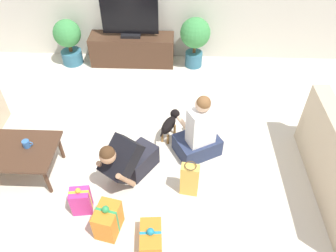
{
  "coord_description": "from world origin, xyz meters",
  "views": [
    {
      "loc": [
        0.42,
        -2.62,
        3.12
      ],
      "look_at": [
        0.31,
        0.24,
        0.45
      ],
      "focal_mm": 35.0,
      "sensor_mm": 36.0,
      "label": 1
    }
  ],
  "objects_px": {
    "gift_box_b": "(81,201)",
    "gift_box_c": "(151,237)",
    "potted_plant_back_left": "(68,39)",
    "gift_box_a": "(108,220)",
    "dog": "(170,123)",
    "coffee_table": "(8,151)",
    "person_kneeling": "(128,159)",
    "person_sitting": "(199,134)",
    "potted_plant_back_right": "(195,37)",
    "tv_console": "(132,50)",
    "mug": "(26,144)",
    "gift_bag_a": "(190,179)",
    "tv": "(130,19)"
  },
  "relations": [
    {
      "from": "gift_box_b",
      "to": "gift_box_c",
      "type": "xyz_separation_m",
      "value": [
        0.77,
        -0.35,
        -0.07
      ]
    },
    {
      "from": "potted_plant_back_left",
      "to": "gift_box_a",
      "type": "xyz_separation_m",
      "value": [
        1.19,
        -3.18,
        -0.28
      ]
    },
    {
      "from": "dog",
      "to": "gift_box_b",
      "type": "xyz_separation_m",
      "value": [
        -0.91,
        -1.2,
        -0.06
      ]
    },
    {
      "from": "coffee_table",
      "to": "gift_box_c",
      "type": "relative_size",
      "value": 3.01
    },
    {
      "from": "gift_box_c",
      "to": "dog",
      "type": "bearing_deg",
      "value": 84.95
    },
    {
      "from": "gift_box_a",
      "to": "person_kneeling",
      "type": "bearing_deg",
      "value": 79.75
    },
    {
      "from": "person_kneeling",
      "to": "gift_box_c",
      "type": "relative_size",
      "value": 2.13
    },
    {
      "from": "potted_plant_back_left",
      "to": "person_kneeling",
      "type": "height_order",
      "value": "potted_plant_back_left"
    },
    {
      "from": "person_sitting",
      "to": "dog",
      "type": "xyz_separation_m",
      "value": [
        -0.36,
        0.3,
        -0.1
      ]
    },
    {
      "from": "person_sitting",
      "to": "potted_plant_back_right",
      "type": "bearing_deg",
      "value": -117.58
    },
    {
      "from": "tv_console",
      "to": "person_sitting",
      "type": "bearing_deg",
      "value": -63.06
    },
    {
      "from": "coffee_table",
      "to": "mug",
      "type": "bearing_deg",
      "value": 12.27
    },
    {
      "from": "gift_box_a",
      "to": "gift_bag_a",
      "type": "relative_size",
      "value": 0.88
    },
    {
      "from": "tv_console",
      "to": "gift_box_c",
      "type": "relative_size",
      "value": 3.87
    },
    {
      "from": "gift_box_b",
      "to": "potted_plant_back_left",
      "type": "bearing_deg",
      "value": 106.19
    },
    {
      "from": "tv_console",
      "to": "dog",
      "type": "relative_size",
      "value": 2.98
    },
    {
      "from": "coffee_table",
      "to": "person_kneeling",
      "type": "relative_size",
      "value": 1.42
    },
    {
      "from": "potted_plant_back_right",
      "to": "gift_bag_a",
      "type": "bearing_deg",
      "value": -92.11
    },
    {
      "from": "tv_console",
      "to": "gift_box_a",
      "type": "relative_size",
      "value": 3.46
    },
    {
      "from": "tv_console",
      "to": "person_kneeling",
      "type": "relative_size",
      "value": 1.82
    },
    {
      "from": "tv_console",
      "to": "gift_bag_a",
      "type": "distance_m",
      "value": 2.89
    },
    {
      "from": "potted_plant_back_left",
      "to": "gift_box_c",
      "type": "height_order",
      "value": "potted_plant_back_left"
    },
    {
      "from": "tv_console",
      "to": "dog",
      "type": "distance_m",
      "value": 1.94
    },
    {
      "from": "potted_plant_back_right",
      "to": "gift_box_a",
      "type": "relative_size",
      "value": 2.1
    },
    {
      "from": "person_sitting",
      "to": "gift_box_b",
      "type": "bearing_deg",
      "value": 7.05
    },
    {
      "from": "person_kneeling",
      "to": "person_sitting",
      "type": "height_order",
      "value": "person_sitting"
    },
    {
      "from": "person_sitting",
      "to": "gift_bag_a",
      "type": "height_order",
      "value": "person_sitting"
    },
    {
      "from": "tv",
      "to": "person_kneeling",
      "type": "height_order",
      "value": "tv"
    },
    {
      "from": "gift_box_a",
      "to": "tv_console",
      "type": "bearing_deg",
      "value": 92.33
    },
    {
      "from": "potted_plant_back_left",
      "to": "potted_plant_back_right",
      "type": "bearing_deg",
      "value": 0.0
    },
    {
      "from": "gift_box_a",
      "to": "mug",
      "type": "relative_size",
      "value": 3.4
    },
    {
      "from": "dog",
      "to": "gift_bag_a",
      "type": "relative_size",
      "value": 1.02
    },
    {
      "from": "person_kneeling",
      "to": "dog",
      "type": "distance_m",
      "value": 0.86
    },
    {
      "from": "person_kneeling",
      "to": "dog",
      "type": "height_order",
      "value": "person_kneeling"
    },
    {
      "from": "gift_box_a",
      "to": "dog",
      "type": "bearing_deg",
      "value": 67.87
    },
    {
      "from": "potted_plant_back_right",
      "to": "person_sitting",
      "type": "bearing_deg",
      "value": -89.53
    },
    {
      "from": "potted_plant_back_right",
      "to": "person_kneeling",
      "type": "xyz_separation_m",
      "value": [
        -0.8,
        -2.49,
        -0.22
      ]
    },
    {
      "from": "tv",
      "to": "potted_plant_back_right",
      "type": "distance_m",
      "value": 1.09
    },
    {
      "from": "gift_box_b",
      "to": "potted_plant_back_right",
      "type": "bearing_deg",
      "value": 67.0
    },
    {
      "from": "tv_console",
      "to": "person_kneeling",
      "type": "distance_m",
      "value": 2.55
    },
    {
      "from": "tv",
      "to": "gift_box_a",
      "type": "distance_m",
      "value": 3.29
    },
    {
      "from": "coffee_table",
      "to": "tv",
      "type": "distance_m",
      "value": 2.79
    },
    {
      "from": "person_sitting",
      "to": "gift_box_b",
      "type": "distance_m",
      "value": 1.56
    },
    {
      "from": "mug",
      "to": "dog",
      "type": "bearing_deg",
      "value": 22.52
    },
    {
      "from": "gift_box_a",
      "to": "gift_box_b",
      "type": "xyz_separation_m",
      "value": [
        -0.33,
        0.22,
        -0.01
      ]
    },
    {
      "from": "gift_box_c",
      "to": "mug",
      "type": "xyz_separation_m",
      "value": [
        -1.47,
        0.89,
        0.36
      ]
    },
    {
      "from": "tv_console",
      "to": "potted_plant_back_right",
      "type": "relative_size",
      "value": 1.65
    },
    {
      "from": "tv",
      "to": "gift_box_b",
      "type": "relative_size",
      "value": 2.46
    },
    {
      "from": "gift_box_b",
      "to": "gift_bag_a",
      "type": "bearing_deg",
      "value": 13.68
    },
    {
      "from": "gift_box_a",
      "to": "potted_plant_back_left",
      "type": "bearing_deg",
      "value": 110.48
    }
  ]
}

